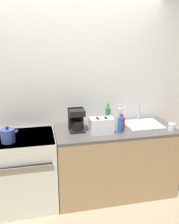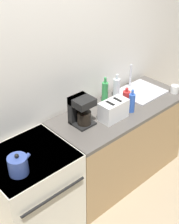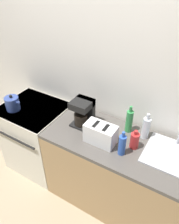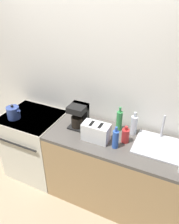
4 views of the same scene
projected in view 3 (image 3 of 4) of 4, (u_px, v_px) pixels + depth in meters
name	position (u px, v px, depth m)	size (l,w,h in m)	color
ground_plane	(63.00, 200.00, 2.56)	(12.00, 12.00, 0.00)	tan
wall_back	(94.00, 76.00, 2.27)	(8.00, 0.05, 2.60)	silver
stove	(38.00, 136.00, 2.75)	(0.72, 0.67, 0.91)	silver
counter_block	(121.00, 176.00, 2.28)	(1.55, 0.64, 0.91)	tan
kettle	(12.00, 103.00, 2.42)	(0.19, 0.15, 0.19)	#33478C
toaster	(101.00, 134.00, 1.98)	(0.29, 0.16, 0.19)	white
coffee_maker	(83.00, 111.00, 2.18)	(0.19, 0.20, 0.28)	black
sink_tray	(173.00, 154.00, 1.89)	(0.47, 0.42, 0.28)	#B7B7BC
bottle_red	(135.00, 140.00, 1.94)	(0.08, 0.08, 0.19)	#B72828
bottle_blue	(122.00, 145.00, 1.86)	(0.06, 0.06, 0.25)	#2D56B7
bottle_clear	(146.00, 128.00, 2.02)	(0.07, 0.07, 0.27)	silver
bottle_green	(129.00, 121.00, 2.09)	(0.07, 0.07, 0.29)	#338C47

